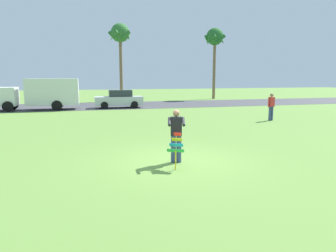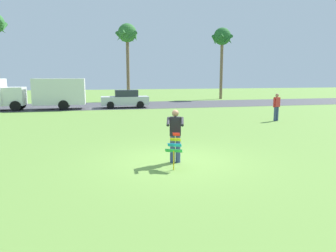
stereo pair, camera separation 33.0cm
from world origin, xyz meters
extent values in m
plane|color=olive|center=(0.00, 0.00, 0.00)|extent=(120.00, 120.00, 0.00)
cube|color=#424247|center=(0.00, 21.00, 0.01)|extent=(120.00, 8.00, 0.01)
cylinder|color=#384772|center=(0.04, -0.12, 0.45)|extent=(0.16, 0.16, 0.90)
cylinder|color=#384772|center=(-0.13, -0.07, 0.45)|extent=(0.16, 0.16, 0.90)
cube|color=black|center=(-0.05, -0.09, 1.20)|extent=(0.41, 0.31, 0.60)
sphere|color=#9E7051|center=(-0.05, -0.09, 1.62)|extent=(0.22, 0.22, 0.22)
cylinder|color=black|center=(0.10, -0.39, 1.38)|extent=(0.24, 0.59, 0.24)
cylinder|color=black|center=(-0.33, -0.27, 1.38)|extent=(0.24, 0.59, 0.24)
cube|color=red|center=(-0.11, -0.46, 1.00)|extent=(0.26, 0.22, 0.12)
cube|color=yellow|center=(-0.18, -0.61, 0.87)|extent=(0.35, 0.26, 0.12)
cube|color=#1E99D8|center=(-0.25, -0.76, 0.73)|extent=(0.44, 0.30, 0.12)
cube|color=green|center=(-0.31, -0.91, 0.59)|extent=(0.52, 0.33, 0.12)
cylinder|color=yellow|center=(-0.31, -0.91, 0.30)|extent=(0.04, 0.04, 0.59)
cube|color=silver|center=(-9.00, 18.65, 1.17)|extent=(1.83, 1.93, 1.50)
cube|color=silver|center=(-5.30, 18.58, 1.52)|extent=(4.24, 2.07, 2.20)
cylinder|color=black|center=(-8.67, 17.72, 0.42)|extent=(0.84, 0.30, 0.84)
cylinder|color=black|center=(-8.64, 19.56, 0.42)|extent=(0.84, 0.30, 0.84)
cylinder|color=black|center=(-4.96, 17.65, 0.42)|extent=(0.84, 0.30, 0.84)
cylinder|color=black|center=(-4.93, 19.49, 0.42)|extent=(0.84, 0.30, 0.84)
cube|color=silver|center=(0.23, 18.60, 0.64)|extent=(4.25, 1.82, 0.76)
cube|color=#282D38|center=(0.38, 18.59, 1.30)|extent=(2.05, 1.45, 0.60)
cylinder|color=black|center=(-1.10, 17.82, 0.32)|extent=(0.65, 0.24, 0.64)
cylinder|color=black|center=(-1.05, 19.44, 0.32)|extent=(0.65, 0.24, 0.64)
cylinder|color=black|center=(1.51, 17.75, 0.32)|extent=(0.65, 0.24, 0.64)
cylinder|color=black|center=(1.55, 19.37, 0.32)|extent=(0.65, 0.24, 0.64)
cone|color=#2D6B2D|center=(-11.21, 26.84, 7.78)|extent=(0.44, 1.56, 1.28)
cone|color=#2D6B2D|center=(-11.87, 27.74, 7.78)|extent=(1.62, 0.90, 1.28)
cylinder|color=brown|center=(1.53, 27.10, 3.75)|extent=(0.36, 0.36, 7.50)
sphere|color=#2D6B2D|center=(1.53, 27.10, 7.70)|extent=(2.10, 2.10, 2.10)
cone|color=#2D6B2D|center=(2.48, 27.10, 7.25)|extent=(0.44, 1.56, 1.28)
cone|color=#2D6B2D|center=(1.82, 28.01, 7.25)|extent=(1.62, 0.90, 1.28)
cone|color=#2D6B2D|center=(0.76, 27.66, 7.25)|extent=(1.27, 1.52, 1.28)
cone|color=#2D6B2D|center=(0.76, 26.54, 7.25)|extent=(1.27, 1.52, 1.28)
cone|color=#2D6B2D|center=(1.82, 26.20, 7.25)|extent=(1.62, 0.90, 1.28)
cylinder|color=brown|center=(13.17, 27.20, 3.73)|extent=(0.36, 0.36, 7.47)
sphere|color=#236028|center=(13.17, 27.20, 7.67)|extent=(2.10, 2.10, 2.10)
cone|color=#236028|center=(14.12, 27.20, 7.22)|extent=(0.44, 1.56, 1.28)
cone|color=#236028|center=(13.47, 28.11, 7.22)|extent=(1.62, 0.90, 1.28)
cone|color=#236028|center=(12.41, 27.76, 7.22)|extent=(1.27, 1.52, 1.28)
cone|color=#236028|center=(12.41, 26.65, 7.22)|extent=(1.27, 1.52, 1.28)
cone|color=#236028|center=(13.47, 26.30, 7.22)|extent=(1.62, 0.90, 1.28)
cylinder|color=#384772|center=(8.57, 7.76, 0.45)|extent=(0.16, 0.16, 0.90)
cylinder|color=#384772|center=(8.74, 7.80, 0.45)|extent=(0.16, 0.16, 0.90)
cube|color=red|center=(8.66, 7.78, 1.20)|extent=(0.40, 0.30, 0.60)
sphere|color=#9E7051|center=(8.66, 7.78, 1.62)|extent=(0.22, 0.22, 0.22)
cylinder|color=red|center=(8.42, 7.72, 1.17)|extent=(0.09, 0.09, 0.58)
cylinder|color=red|center=(8.89, 7.83, 1.17)|extent=(0.09, 0.09, 0.58)
camera|label=1|loc=(-2.93, -9.60, 2.77)|focal=33.44mm
camera|label=2|loc=(-2.61, -9.68, 2.77)|focal=33.44mm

